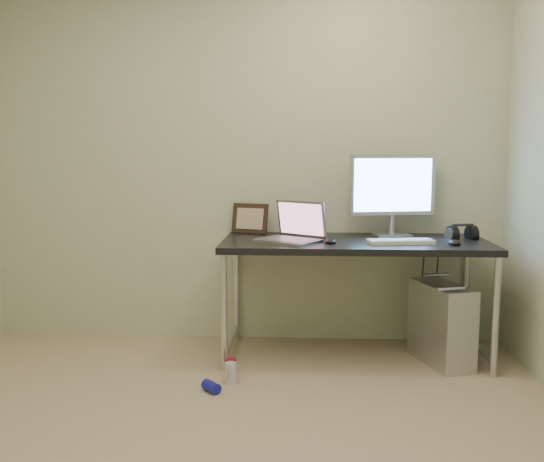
% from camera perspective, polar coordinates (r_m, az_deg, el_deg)
% --- Properties ---
extents(floor, '(3.50, 3.50, 0.00)m').
position_cam_1_polar(floor, '(2.74, -6.39, -20.83)').
color(floor, tan).
rests_on(floor, ground).
extents(wall_back, '(3.50, 0.02, 2.50)m').
position_cam_1_polar(wall_back, '(4.15, -2.61, 6.78)').
color(wall_back, beige).
rests_on(wall_back, ground).
extents(desk, '(1.65, 0.72, 0.75)m').
position_cam_1_polar(desk, '(3.83, 7.79, -1.99)').
color(desk, black).
rests_on(desk, ground).
extents(tower_computer, '(0.35, 0.52, 0.53)m').
position_cam_1_polar(tower_computer, '(3.91, 15.67, -8.40)').
color(tower_computer, silver).
rests_on(tower_computer, ground).
extents(cable_a, '(0.01, 0.16, 0.69)m').
position_cam_1_polar(cable_a, '(4.25, 13.91, -4.97)').
color(cable_a, black).
rests_on(cable_a, ground).
extents(cable_b, '(0.02, 0.11, 0.71)m').
position_cam_1_polar(cable_b, '(4.25, 15.14, -5.28)').
color(cable_b, black).
rests_on(cable_b, ground).
extents(can_red, '(0.06, 0.06, 0.11)m').
position_cam_1_polar(can_red, '(3.60, -3.88, -12.75)').
color(can_red, '#AA0827').
rests_on(can_red, ground).
extents(can_white, '(0.07, 0.07, 0.12)m').
position_cam_1_polar(can_white, '(3.51, -3.90, -13.21)').
color(can_white, silver).
rests_on(can_white, ground).
extents(can_blue, '(0.12, 0.12, 0.06)m').
position_cam_1_polar(can_blue, '(3.41, -5.73, -14.38)').
color(can_blue, '#1419A4').
rests_on(can_blue, ground).
extents(laptop, '(0.46, 0.44, 0.25)m').
position_cam_1_polar(laptop, '(3.73, 2.01, -0.10)').
color(laptop, '#ADADB3').
rests_on(laptop, desk).
extents(monitor, '(0.56, 0.21, 0.53)m').
position_cam_1_polar(monitor, '(4.01, 11.29, 3.92)').
color(monitor, '#ADADB3').
rests_on(monitor, desk).
extents(keyboard, '(0.40, 0.18, 0.02)m').
position_cam_1_polar(keyboard, '(3.73, 12.01, -0.98)').
color(keyboard, silver).
rests_on(keyboard, desk).
extents(mouse_right, '(0.08, 0.12, 0.04)m').
position_cam_1_polar(mouse_right, '(3.76, 16.79, -0.94)').
color(mouse_right, black).
rests_on(mouse_right, desk).
extents(mouse_left, '(0.07, 0.11, 0.04)m').
position_cam_1_polar(mouse_left, '(3.68, 5.55, -0.86)').
color(mouse_left, black).
rests_on(mouse_left, desk).
extents(headphones, '(0.21, 0.12, 0.12)m').
position_cam_1_polar(headphones, '(4.00, 17.45, -0.29)').
color(headphones, black).
rests_on(headphones, desk).
extents(picture_frame, '(0.26, 0.15, 0.20)m').
position_cam_1_polar(picture_frame, '(4.10, -2.09, 1.19)').
color(picture_frame, black).
rests_on(picture_frame, desk).
extents(webcam, '(0.04, 0.04, 0.11)m').
position_cam_1_polar(webcam, '(4.07, 1.45, 0.90)').
color(webcam, silver).
rests_on(webcam, desk).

